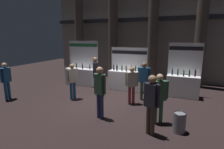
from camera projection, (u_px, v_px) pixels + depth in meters
name	position (u px, v px, depth m)	size (l,w,h in m)	color
ground_plane	(103.00, 100.00, 8.32)	(24.00, 24.00, 0.00)	black
hall_colonnade	(135.00, 28.00, 11.95)	(11.83, 1.31, 7.00)	gray
exhibitor_booth_0	(81.00, 74.00, 10.89)	(1.93, 0.66, 2.55)	white
exhibitor_booth_1	(127.00, 79.00, 9.79)	(1.99, 0.66, 2.22)	white
exhibitor_booth_2	(183.00, 84.00, 8.69)	(1.52, 0.66, 2.50)	white
trash_bin	(179.00, 122.00, 5.47)	(0.38, 0.38, 0.61)	slate
visitor_0	(144.00, 78.00, 8.13)	(0.57, 0.22, 1.70)	#33563D
visitor_1	(151.00, 100.00, 5.19)	(0.48, 0.34, 1.76)	#47382D
visitor_2	(6.00, 78.00, 8.19)	(0.28, 0.54, 1.68)	navy
visitor_3	(132.00, 82.00, 7.67)	(0.51, 0.40, 1.58)	maroon
visitor_4	(72.00, 78.00, 8.26)	(0.40, 0.45, 1.62)	navy
visitor_5	(159.00, 94.00, 5.91)	(0.55, 0.39, 1.65)	#33563D
visitor_6	(100.00, 88.00, 6.25)	(0.49, 0.30, 1.81)	navy
visitor_7	(95.00, 72.00, 8.86)	(0.42, 0.52, 1.84)	silver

